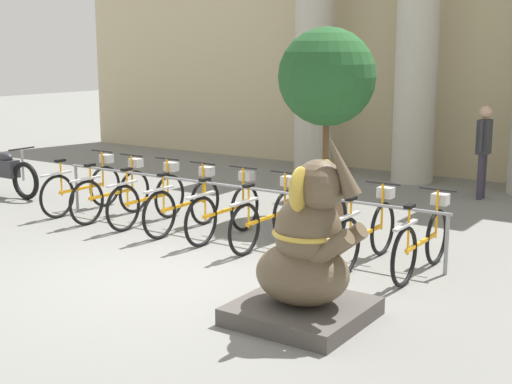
# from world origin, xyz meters

# --- Properties ---
(ground_plane) EXTENTS (60.00, 60.00, 0.00)m
(ground_plane) POSITION_xyz_m (0.00, 0.00, 0.00)
(ground_plane) COLOR slate
(building_facade) EXTENTS (20.00, 0.20, 6.00)m
(building_facade) POSITION_xyz_m (0.00, 8.60, 3.00)
(building_facade) COLOR #C6B78E
(building_facade) RESTS_ON ground_plane
(column_left) EXTENTS (1.06, 1.06, 5.16)m
(column_left) POSITION_xyz_m (-2.34, 7.60, 2.62)
(column_left) COLOR #BCB7A8
(column_left) RESTS_ON ground_plane
(column_middle) EXTENTS (1.06, 1.06, 5.16)m
(column_middle) POSITION_xyz_m (0.00, 7.60, 2.62)
(column_middle) COLOR #BCB7A8
(column_middle) RESTS_ON ground_plane
(bike_rack) EXTENTS (6.55, 0.05, 0.77)m
(bike_rack) POSITION_xyz_m (-0.52, 1.95, 0.65)
(bike_rack) COLOR gray
(bike_rack) RESTS_ON ground_plane
(bicycle_0) EXTENTS (0.48, 1.76, 0.99)m
(bicycle_0) POSITION_xyz_m (-3.49, 1.87, 0.41)
(bicycle_0) COLOR black
(bicycle_0) RESTS_ON ground_plane
(bicycle_1) EXTENTS (0.48, 1.76, 0.99)m
(bicycle_1) POSITION_xyz_m (-2.75, 1.82, 0.41)
(bicycle_1) COLOR black
(bicycle_1) RESTS_ON ground_plane
(bicycle_2) EXTENTS (0.48, 1.76, 0.99)m
(bicycle_2) POSITION_xyz_m (-2.01, 1.85, 0.41)
(bicycle_2) COLOR black
(bicycle_2) RESTS_ON ground_plane
(bicycle_3) EXTENTS (0.48, 1.76, 0.99)m
(bicycle_3) POSITION_xyz_m (-1.26, 1.82, 0.41)
(bicycle_3) COLOR black
(bicycle_3) RESTS_ON ground_plane
(bicycle_4) EXTENTS (0.48, 1.76, 0.99)m
(bicycle_4) POSITION_xyz_m (-0.52, 1.84, 0.41)
(bicycle_4) COLOR black
(bicycle_4) RESTS_ON ground_plane
(bicycle_5) EXTENTS (0.48, 1.76, 0.99)m
(bicycle_5) POSITION_xyz_m (0.22, 1.81, 0.41)
(bicycle_5) COLOR black
(bicycle_5) RESTS_ON ground_plane
(bicycle_6) EXTENTS (0.48, 1.76, 0.99)m
(bicycle_6) POSITION_xyz_m (0.97, 1.87, 0.41)
(bicycle_6) COLOR black
(bicycle_6) RESTS_ON ground_plane
(bicycle_7) EXTENTS (0.48, 1.76, 0.99)m
(bicycle_7) POSITION_xyz_m (1.71, 1.82, 0.41)
(bicycle_7) COLOR black
(bicycle_7) RESTS_ON ground_plane
(bicycle_8) EXTENTS (0.48, 1.76, 0.99)m
(bicycle_8) POSITION_xyz_m (2.46, 1.81, 0.41)
(bicycle_8) COLOR black
(bicycle_8) RESTS_ON ground_plane
(elephant_statue) EXTENTS (1.25, 1.25, 1.94)m
(elephant_statue) POSITION_xyz_m (2.06, -0.29, 0.65)
(elephant_statue) COLOR #4C4742
(elephant_statue) RESTS_ON ground_plane
(motorcycle) EXTENTS (2.01, 0.55, 0.94)m
(motorcycle) POSITION_xyz_m (-5.76, 1.97, 0.46)
(motorcycle) COLOR black
(motorcycle) RESTS_ON ground_plane
(person_pedestrian) EXTENTS (0.22, 0.47, 1.69)m
(person_pedestrian) POSITION_xyz_m (1.71, 6.65, 1.01)
(person_pedestrian) COLOR #383342
(person_pedestrian) RESTS_ON ground_plane
(potted_tree) EXTENTS (1.57, 1.57, 3.03)m
(potted_tree) POSITION_xyz_m (-0.04, 3.94, 2.14)
(potted_tree) COLOR brown
(potted_tree) RESTS_ON ground_plane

